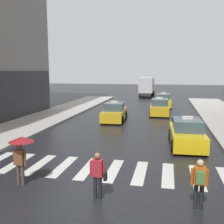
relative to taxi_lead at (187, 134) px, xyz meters
The scene contains 10 objects.
ground_plane 8.79m from the taxi_lead, 117.46° to the right, with size 160.00×160.00×0.00m, color black.
crosswalk_markings 6.30m from the taxi_lead, 130.23° to the right, with size 11.30×2.80×0.01m.
taxi_lead is the anchor object (origin of this frame).
taxi_second 9.06m from the taxi_lead, 129.66° to the left, with size 2.09×4.61×1.80m.
taxi_third 11.33m from the taxi_lead, 99.96° to the left, with size 2.05×4.60×1.80m.
taxi_fourth 17.25m from the taxi_lead, 95.65° to the left, with size 2.04×4.59×1.80m.
box_truck 30.45m from the taxi_lead, 99.02° to the left, with size 2.29×7.54×3.35m.
pedestrian_with_umbrella 9.67m from the taxi_lead, 133.32° to the right, with size 0.96×0.96×1.94m.
pedestrian_with_backpack 7.49m from the taxi_lead, 90.62° to the right, with size 0.55×0.43×1.65m.
pedestrian_with_handbag 8.23m from the taxi_lead, 114.64° to the right, with size 0.60×0.24×1.65m.
Camera 1 is at (2.90, -8.08, 4.42)m, focal length 42.41 mm.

